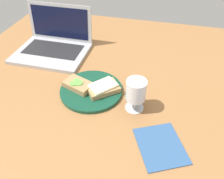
# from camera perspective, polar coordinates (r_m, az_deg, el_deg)

# --- Properties ---
(wooden_table) EXTENTS (1.40, 1.40, 0.03)m
(wooden_table) POSITION_cam_1_polar(r_m,az_deg,el_deg) (0.88, -1.88, -0.75)
(wooden_table) COLOR #9E6B3D
(wooden_table) RESTS_ON ground
(plate) EXTENTS (0.24, 0.24, 0.01)m
(plate) POSITION_cam_1_polar(r_m,az_deg,el_deg) (0.86, -5.43, -0.20)
(plate) COLOR #144733
(plate) RESTS_ON wooden_table
(sandwich_with_cheese) EXTENTS (0.14, 0.14, 0.03)m
(sandwich_with_cheese) POSITION_cam_1_polar(r_m,az_deg,el_deg) (0.84, -2.14, 0.40)
(sandwich_with_cheese) COLOR #A88456
(sandwich_with_cheese) RESTS_ON plate
(sandwich_with_cucumber) EXTENTS (0.13, 0.10, 0.03)m
(sandwich_with_cucumber) POSITION_cam_1_polar(r_m,az_deg,el_deg) (0.86, -8.80, 1.24)
(sandwich_with_cucumber) COLOR #A88456
(sandwich_with_cucumber) RESTS_ON plate
(wine_glass) EXTENTS (0.07, 0.07, 0.12)m
(wine_glass) POSITION_cam_1_polar(r_m,az_deg,el_deg) (0.75, 6.27, -0.41)
(wine_glass) COLOR white
(wine_glass) RESTS_ON wooden_table
(laptop) EXTENTS (0.34, 0.28, 0.20)m
(laptop) POSITION_cam_1_polar(r_m,az_deg,el_deg) (1.13, -14.98, 11.26)
(laptop) COLOR #ADAFB5
(laptop) RESTS_ON wooden_table
(napkin) EXTENTS (0.19, 0.20, 0.00)m
(napkin) POSITION_cam_1_polar(r_m,az_deg,el_deg) (0.71, 12.54, -14.14)
(napkin) COLOR #33598C
(napkin) RESTS_ON wooden_table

